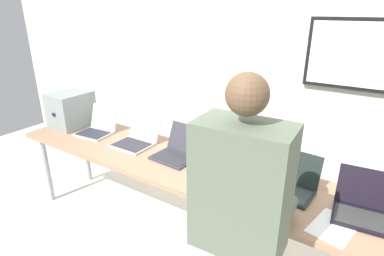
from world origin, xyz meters
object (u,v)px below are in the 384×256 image
Objects in this scene: laptop_station_0 at (98,127)px; laptop_station_1 at (138,137)px; laptop_station_4 at (289,182)px; laptop_station_5 at (366,207)px; workbench at (201,174)px; equipment_box at (71,109)px; person at (240,209)px; laptop_station_2 at (178,150)px; laptop_station_3 at (227,165)px.

laptop_station_1 reaches higher than laptop_station_0.
laptop_station_4 is (1.38, -0.01, -0.00)m from laptop_station_1.
laptop_station_5 is (0.46, -0.03, -0.00)m from laptop_station_4.
equipment_box reaches higher than workbench.
person reaches higher than laptop_station_0.
person is at bearing -16.99° from equipment_box.
workbench is at bearing -173.32° from laptop_station_4.
laptop_station_0 reaches higher than laptop_station_4.
equipment_box reaches higher than laptop_station_2.
laptop_station_1 is at bearing 2.82° from laptop_station_0.
laptop_station_3 is 0.20× the size of person.
laptop_station_4 is (2.26, 0.02, -0.12)m from equipment_box.
laptop_station_4 is at bearing 0.51° from equipment_box.
workbench is 10.91× the size of laptop_station_3.
workbench is 1.24m from laptop_station_0.
equipment_box is 1.12× the size of laptop_station_0.
laptop_station_1 is 0.22× the size of person.
laptop_station_0 is 1.07× the size of laptop_station_3.
person is (0.42, -0.68, 0.19)m from laptop_station_3.
equipment_box is 2.32m from person.
equipment_box is 0.89m from laptop_station_1.
laptop_station_5 reaches higher than workbench.
laptop_station_1 is at bearing 152.18° from person.
workbench is 10.14× the size of laptop_station_2.
equipment_box is 2.73m from laptop_station_5.
person is at bearing -45.74° from workbench.
laptop_station_2 is at bearing -1.99° from laptop_station_1.
laptop_station_1 is (-0.73, 0.08, 0.11)m from workbench.
laptop_station_4 is at bearing 1.70° from laptop_station_3.
laptop_station_1 reaches higher than workbench.
equipment_box is at bearing 178.01° from workbench.
laptop_station_2 is (1.34, 0.01, -0.12)m from equipment_box.
laptop_station_2 is 1.39m from laptop_station_5.
laptop_station_3 is at bearing 121.40° from person.
laptop_station_2 is 1.13m from person.
laptop_station_1 is 1.84m from laptop_station_5.
laptop_station_3 is 0.88× the size of laptop_station_5.
laptop_station_4 is 0.72m from person.
laptop_station_2 is (0.46, -0.02, -0.00)m from laptop_station_1.
laptop_station_0 is at bearing 0.46° from equipment_box.
laptop_station_2 is at bearing -179.46° from laptop_station_4.
workbench is at bearing -1.99° from equipment_box.
person is at bearing -27.82° from laptop_station_1.
equipment_box is at bearing 179.88° from laptop_station_5.
laptop_station_0 is at bearing -177.18° from laptop_station_1.
laptop_station_2 is 0.92m from laptop_station_4.
laptop_station_1 is at bearing 178.68° from laptop_station_3.
equipment_box is at bearing 163.01° from person.
laptop_station_1 is 0.92m from laptop_station_3.
laptop_station_1 reaches higher than laptop_station_4.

